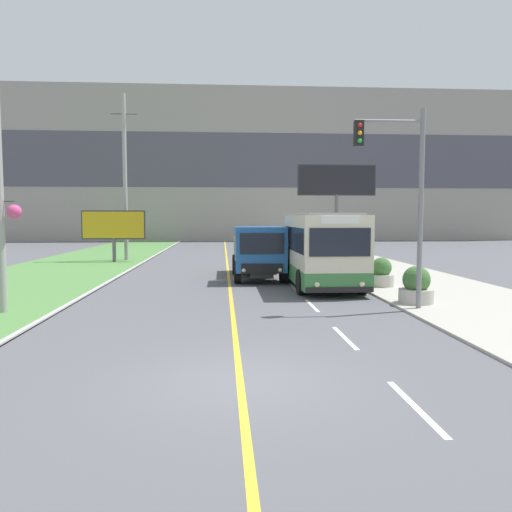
{
  "coord_description": "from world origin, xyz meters",
  "views": [
    {
      "loc": [
        -0.31,
        -8.97,
        3.02
      ],
      "look_at": [
        1.1,
        11.9,
        1.4
      ],
      "focal_mm": 35.0,
      "sensor_mm": 36.0,
      "label": 1
    }
  ],
  "objects_px": {
    "traffic_light_mast": "(403,184)",
    "planter_round_near": "(416,287)",
    "planter_round_third": "(354,264)",
    "planter_round_far": "(334,258)",
    "dump_truck": "(259,253)",
    "utility_pole_far": "(125,177)",
    "planter_round_second": "(381,274)",
    "city_bus": "(324,251)",
    "billboard_large": "(337,184)",
    "billboard_small": "(114,226)"
  },
  "relations": [
    {
      "from": "city_bus",
      "to": "planter_round_second",
      "type": "relative_size",
      "value": 4.87
    },
    {
      "from": "billboard_large",
      "to": "utility_pole_far",
      "type": "bearing_deg",
      "value": -179.64
    },
    {
      "from": "traffic_light_mast",
      "to": "planter_round_second",
      "type": "distance_m",
      "value": 6.3
    },
    {
      "from": "planter_round_third",
      "to": "planter_round_far",
      "type": "height_order",
      "value": "planter_round_third"
    },
    {
      "from": "planter_round_second",
      "to": "planter_round_near",
      "type": "bearing_deg",
      "value": -91.87
    },
    {
      "from": "billboard_large",
      "to": "billboard_small",
      "type": "distance_m",
      "value": 15.89
    },
    {
      "from": "planter_round_near",
      "to": "utility_pole_far",
      "type": "bearing_deg",
      "value": 125.29
    },
    {
      "from": "planter_round_far",
      "to": "dump_truck",
      "type": "bearing_deg",
      "value": -132.98
    },
    {
      "from": "city_bus",
      "to": "planter_round_third",
      "type": "xyz_separation_m",
      "value": [
        2.43,
        4.2,
        -1.0
      ]
    },
    {
      "from": "billboard_large",
      "to": "planter_round_far",
      "type": "xyz_separation_m",
      "value": [
        -1.56,
        -6.41,
        -4.8
      ]
    },
    {
      "from": "billboard_small",
      "to": "planter_round_second",
      "type": "height_order",
      "value": "billboard_small"
    },
    {
      "from": "city_bus",
      "to": "planter_round_second",
      "type": "bearing_deg",
      "value": 0.08
    },
    {
      "from": "dump_truck",
      "to": "billboard_small",
      "type": "relative_size",
      "value": 1.57
    },
    {
      "from": "dump_truck",
      "to": "planter_round_near",
      "type": "xyz_separation_m",
      "value": [
        4.91,
        -7.32,
        -0.66
      ]
    },
    {
      "from": "utility_pole_far",
      "to": "planter_round_third",
      "type": "bearing_deg",
      "value": -38.04
    },
    {
      "from": "utility_pole_far",
      "to": "planter_round_near",
      "type": "xyz_separation_m",
      "value": [
        13.39,
        -18.92,
        -5.18
      ]
    },
    {
      "from": "traffic_light_mast",
      "to": "billboard_small",
      "type": "height_order",
      "value": "traffic_light_mast"
    },
    {
      "from": "billboard_large",
      "to": "planter_round_third",
      "type": "relative_size",
      "value": 5.51
    },
    {
      "from": "dump_truck",
      "to": "utility_pole_far",
      "type": "distance_m",
      "value": 15.06
    },
    {
      "from": "planter_round_near",
      "to": "dump_truck",
      "type": "bearing_deg",
      "value": 123.84
    },
    {
      "from": "traffic_light_mast",
      "to": "planter_round_near",
      "type": "bearing_deg",
      "value": 46.53
    },
    {
      "from": "planter_round_far",
      "to": "traffic_light_mast",
      "type": "bearing_deg",
      "value": -93.87
    },
    {
      "from": "planter_round_second",
      "to": "traffic_light_mast",
      "type": "bearing_deg",
      "value": -101.46
    },
    {
      "from": "city_bus",
      "to": "billboard_small",
      "type": "height_order",
      "value": "billboard_small"
    },
    {
      "from": "utility_pole_far",
      "to": "planter_round_second",
      "type": "relative_size",
      "value": 9.34
    },
    {
      "from": "planter_round_far",
      "to": "planter_round_near",
      "type": "bearing_deg",
      "value": -90.04
    },
    {
      "from": "billboard_large",
      "to": "planter_round_second",
      "type": "xyz_separation_m",
      "value": [
        -1.43,
        -14.81,
        -4.77
      ]
    },
    {
      "from": "planter_round_third",
      "to": "planter_round_far",
      "type": "bearing_deg",
      "value": 90.63
    },
    {
      "from": "billboard_large",
      "to": "planter_round_second",
      "type": "bearing_deg",
      "value": -95.53
    },
    {
      "from": "dump_truck",
      "to": "planter_round_second",
      "type": "height_order",
      "value": "dump_truck"
    },
    {
      "from": "billboard_large",
      "to": "billboard_small",
      "type": "relative_size",
      "value": 1.6
    },
    {
      "from": "traffic_light_mast",
      "to": "planter_round_near",
      "type": "xyz_separation_m",
      "value": [
        0.91,
        0.96,
        -3.44
      ]
    },
    {
      "from": "planter_round_far",
      "to": "billboard_small",
      "type": "bearing_deg",
      "value": 159.83
    },
    {
      "from": "utility_pole_far",
      "to": "billboard_small",
      "type": "bearing_deg",
      "value": -116.82
    },
    {
      "from": "billboard_large",
      "to": "traffic_light_mast",
      "type": "bearing_deg",
      "value": -97.08
    },
    {
      "from": "planter_round_near",
      "to": "city_bus",
      "type": "bearing_deg",
      "value": 119.56
    },
    {
      "from": "traffic_light_mast",
      "to": "planter_round_near",
      "type": "relative_size",
      "value": 5.04
    },
    {
      "from": "planter_round_near",
      "to": "planter_round_far",
      "type": "relative_size",
      "value": 1.08
    },
    {
      "from": "planter_round_second",
      "to": "planter_round_far",
      "type": "distance_m",
      "value": 8.4
    },
    {
      "from": "planter_round_second",
      "to": "planter_round_far",
      "type": "xyz_separation_m",
      "value": [
        -0.13,
        8.4,
        -0.02
      ]
    },
    {
      "from": "city_bus",
      "to": "planter_round_second",
      "type": "height_order",
      "value": "city_bus"
    },
    {
      "from": "utility_pole_far",
      "to": "billboard_small",
      "type": "xyz_separation_m",
      "value": [
        -0.6,
        -1.18,
        -3.38
      ]
    },
    {
      "from": "dump_truck",
      "to": "utility_pole_far",
      "type": "height_order",
      "value": "utility_pole_far"
    },
    {
      "from": "dump_truck",
      "to": "billboard_small",
      "type": "bearing_deg",
      "value": 131.06
    },
    {
      "from": "traffic_light_mast",
      "to": "billboard_large",
      "type": "bearing_deg",
      "value": 82.92
    },
    {
      "from": "city_bus",
      "to": "planter_round_near",
      "type": "relative_size",
      "value": 4.69
    },
    {
      "from": "planter_round_second",
      "to": "planter_round_far",
      "type": "bearing_deg",
      "value": 90.88
    },
    {
      "from": "dump_truck",
      "to": "utility_pole_far",
      "type": "xyz_separation_m",
      "value": [
        -8.48,
        11.6,
        4.52
      ]
    },
    {
      "from": "planter_round_far",
      "to": "utility_pole_far",
      "type": "bearing_deg",
      "value": 154.75
    },
    {
      "from": "planter_round_second",
      "to": "planter_round_third",
      "type": "distance_m",
      "value": 4.2
    }
  ]
}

